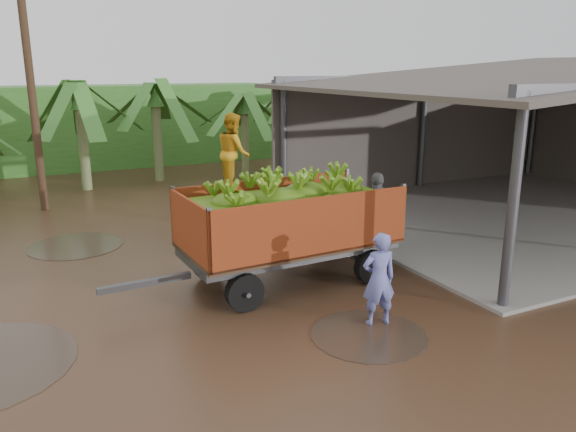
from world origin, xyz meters
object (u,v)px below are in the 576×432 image
object	(u,v)px
man_grey	(377,210)
man_blue	(379,279)
banana_trailer	(288,221)
utility_pole	(31,82)

from	to	relation	value
man_grey	man_blue	bearing A→B (deg)	26.73
banana_trailer	man_grey	xyz separation A→B (m)	(3.05, 1.15, -0.38)
banana_trailer	utility_pole	bearing A→B (deg)	112.81
man_blue	utility_pole	size ratio (longest dim) A/B	0.22
banana_trailer	man_blue	distance (m)	2.63
man_blue	man_grey	bearing A→B (deg)	-114.00
banana_trailer	man_grey	distance (m)	3.28
man_blue	utility_pole	xyz separation A→B (m)	(-4.70, 11.44, 3.11)
man_grey	utility_pole	size ratio (longest dim) A/B	0.24
banana_trailer	man_grey	bearing A→B (deg)	18.30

